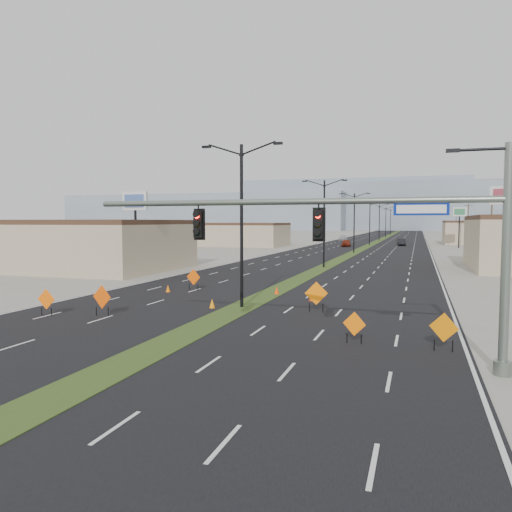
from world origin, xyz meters
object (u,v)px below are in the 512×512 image
(streetlight_6, at_px, (390,221))
(construction_sign_3, at_px, (316,294))
(streetlight_2, at_px, (354,221))
(car_mid, at_px, (401,242))
(streetlight_1, at_px, (324,221))
(streetlight_3, at_px, (370,221))
(construction_sign_2, at_px, (194,278))
(pole_sign_west, at_px, (135,208))
(streetlight_5, at_px, (386,221))
(streetlight_0, at_px, (242,220))
(streetlight_4, at_px, (379,221))
(signal_mast, at_px, (368,236))
(cone_1, at_px, (312,296))
(cone_0, at_px, (212,304))
(construction_sign_5, at_px, (444,329))
(pole_sign_east_near, at_px, (505,202))
(car_far, at_px, (343,238))
(car_left, at_px, (346,243))
(construction_sign_0, at_px, (46,300))
(cone_2, at_px, (277,290))
(pole_sign_east_far, at_px, (459,215))
(construction_sign_1, at_px, (102,298))
(construction_sign_4, at_px, (354,325))
(cone_3, at_px, (168,288))

(streetlight_6, height_order, construction_sign_3, streetlight_6)
(streetlight_2, height_order, car_mid, streetlight_2)
(streetlight_1, height_order, streetlight_3, same)
(streetlight_1, bearing_deg, construction_sign_2, -105.73)
(pole_sign_west, bearing_deg, streetlight_5, 84.91)
(streetlight_0, xyz_separation_m, streetlight_4, (0.00, 112.00, 0.00))
(signal_mast, distance_m, cone_1, 15.33)
(construction_sign_3, height_order, cone_0, construction_sign_3)
(construction_sign_5, relative_size, pole_sign_east_near, 0.18)
(streetlight_6, xyz_separation_m, car_far, (-9.30, -60.26, -4.67))
(streetlight_2, bearing_deg, signal_mast, -82.61)
(car_far, height_order, pole_sign_east_near, pole_sign_east_near)
(signal_mast, distance_m, streetlight_6, 178.21)
(streetlight_3, xyz_separation_m, pole_sign_west, (-15.68, -70.63, 1.17))
(streetlight_0, distance_m, streetlight_2, 56.00)
(streetlight_6, relative_size, construction_sign_3, 5.51)
(streetlight_0, bearing_deg, streetlight_2, 90.00)
(car_left, xyz_separation_m, car_mid, (10.83, 8.07, 0.02))
(cone_0, bearing_deg, streetlight_2, 88.33)
(streetlight_4, xyz_separation_m, construction_sign_0, (-9.55, -118.02, -4.52))
(streetlight_1, xyz_separation_m, cone_2, (0.58, -22.08, -5.11))
(cone_2, xyz_separation_m, pole_sign_east_far, (17.47, 73.24, 6.23))
(cone_0, bearing_deg, pole_sign_east_far, 76.16)
(signal_mast, xyz_separation_m, streetlight_0, (-8.56, 10.00, 0.63))
(car_left, height_order, construction_sign_1, construction_sign_1)
(construction_sign_0, relative_size, construction_sign_5, 0.95)
(car_mid, bearing_deg, construction_sign_5, -93.83)
(car_far, bearing_deg, streetlight_1, -87.68)
(car_far, bearing_deg, streetlight_0, -89.40)
(streetlight_4, bearing_deg, construction_sign_2, -93.33)
(car_mid, bearing_deg, cone_1, -98.93)
(construction_sign_5, xyz_separation_m, cone_0, (-13.05, 6.49, -0.65))
(streetlight_1, xyz_separation_m, pole_sign_east_near, (19.01, 2.28, 2.00))
(construction_sign_0, height_order, construction_sign_4, construction_sign_0)
(streetlight_4, xyz_separation_m, car_far, (-9.30, -4.26, -4.67))
(streetlight_0, bearing_deg, construction_sign_0, -147.79)
(cone_2, distance_m, pole_sign_east_far, 75.56)
(cone_2, bearing_deg, construction_sign_2, 178.25)
(streetlight_1, xyz_separation_m, construction_sign_1, (-6.47, -33.18, -4.37))
(streetlight_6, height_order, pole_sign_east_near, streetlight_6)
(streetlight_6, relative_size, car_far, 1.95)
(streetlight_1, xyz_separation_m, cone_3, (-7.55, -23.42, -5.13))
(streetlight_5, height_order, construction_sign_2, streetlight_5)
(pole_sign_east_far, bearing_deg, streetlight_4, 105.70)
(streetlight_5, xyz_separation_m, car_mid, (6.72, -55.11, -4.65))
(construction_sign_1, distance_m, pole_sign_west, 21.44)
(streetlight_3, height_order, car_left, streetlight_3)
(car_left, bearing_deg, construction_sign_1, -94.67)
(car_mid, distance_m, pole_sign_east_far, 13.95)
(car_far, distance_m, pole_sign_east_far, 39.98)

